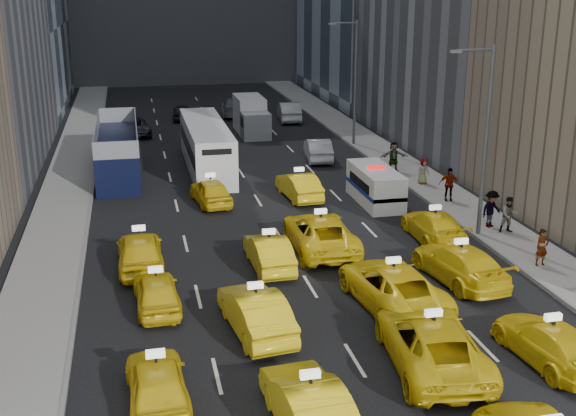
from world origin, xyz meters
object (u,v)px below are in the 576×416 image
double_decker (118,149)px  city_bus (206,147)px  nypd_van (375,186)px  box_truck (251,116)px  pedestrian_0 (542,247)px

double_decker → city_bus: size_ratio=0.96×
nypd_van → box_truck: bearing=99.1°
box_truck → nypd_van: bearing=-75.8°
city_bus → pedestrian_0: bearing=-62.2°
nypd_van → box_truck: (-3.56, 19.70, 0.44)m
double_decker → city_bus: (5.54, -0.04, -0.11)m
pedestrian_0 → double_decker: bearing=128.0°
nypd_van → city_bus: city_bus is taller
nypd_van → box_truck: box_truck is taller
pedestrian_0 → nypd_van: bearing=106.5°
city_bus → pedestrian_0: city_bus is taller
city_bus → pedestrian_0: 23.17m
double_decker → pedestrian_0: double_decker is taller
nypd_van → pedestrian_0: (3.82, -10.47, 0.02)m
box_truck → pedestrian_0: size_ratio=3.89×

